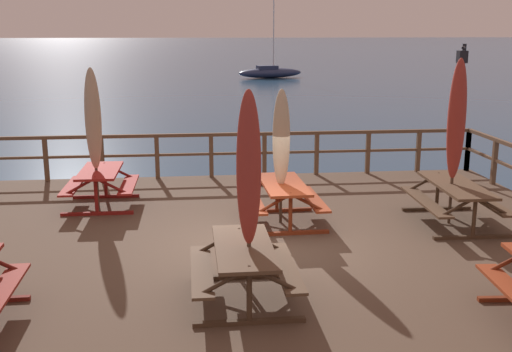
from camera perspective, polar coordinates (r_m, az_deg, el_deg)
name	(u,v)px	position (r m, az deg, el deg)	size (l,w,h in m)	color
ground_plane	(261,290)	(10.81, 0.44, -10.50)	(600.00, 600.00, 0.00)	navy
wooden_deck	(261,267)	(10.65, 0.44, -8.43)	(12.05, 10.16, 0.84)	brown
railing_waterside_far	(238,148)	(15.05, -1.69, 2.65)	(11.85, 0.10, 1.09)	brown
picnic_table_back_right	(244,261)	(8.24, -1.13, -7.84)	(1.41, 1.80, 0.78)	brown
picnic_table_mid_right	(100,180)	(12.92, -14.19, -0.37)	(1.42, 1.64, 0.78)	maroon
picnic_table_mid_left	(455,194)	(11.98, 17.95, -1.62)	(1.46, 2.14, 0.78)	brown
picnic_table_back_left	(283,194)	(11.46, 2.55, -1.69)	(1.45, 1.82, 0.78)	#993819
patio_umbrella_tall_mid_right	(249,170)	(7.85, -0.68, 0.58)	(0.32, 0.32, 2.83)	#4C3828
patio_umbrella_short_front	(93,120)	(12.66, -14.83, 5.06)	(0.32, 0.32, 2.82)	#4C3828
patio_umbrella_tall_back_left	(457,120)	(11.71, 18.06, 4.91)	(0.32, 0.32, 3.05)	#4C3828
patio_umbrella_tall_mid_left	(281,139)	(11.24, 2.35, 3.44)	(0.32, 0.32, 2.51)	#4C3828
lamp_post_hooked	(461,91)	(15.46, 18.40, 7.47)	(0.40, 0.63, 3.20)	black
sailboat_distant	(270,72)	(56.87, 1.31, 9.57)	(6.22, 2.95, 7.72)	navy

